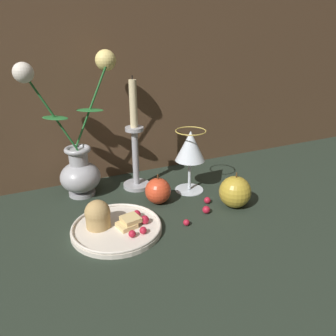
{
  "coord_description": "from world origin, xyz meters",
  "views": [
    {
      "loc": [
        -0.2,
        -0.64,
        0.4
      ],
      "look_at": [
        0.11,
        0.02,
        0.1
      ],
      "focal_mm": 35.0,
      "sensor_mm": 36.0,
      "label": 1
    }
  ],
  "objects_px": {
    "plate_with_pastries": "(112,224)",
    "candlestick": "(135,149)",
    "vase": "(79,156)",
    "apple_beside_vase": "(158,191)",
    "apple_near_glass": "(235,192)",
    "wine_glass": "(190,148)"
  },
  "relations": [
    {
      "from": "candlestick",
      "to": "apple_near_glass",
      "type": "bearing_deg",
      "value": -48.64
    },
    {
      "from": "apple_beside_vase",
      "to": "apple_near_glass",
      "type": "height_order",
      "value": "apple_near_glass"
    },
    {
      "from": "vase",
      "to": "wine_glass",
      "type": "relative_size",
      "value": 2.14
    },
    {
      "from": "plate_with_pastries",
      "to": "wine_glass",
      "type": "bearing_deg",
      "value": 23.12
    },
    {
      "from": "candlestick",
      "to": "plate_with_pastries",
      "type": "bearing_deg",
      "value": -123.5
    },
    {
      "from": "apple_near_glass",
      "to": "plate_with_pastries",
      "type": "bearing_deg",
      "value": 176.07
    },
    {
      "from": "wine_glass",
      "to": "apple_near_glass",
      "type": "xyz_separation_m",
      "value": [
        0.06,
        -0.13,
        -0.08
      ]
    },
    {
      "from": "wine_glass",
      "to": "apple_near_glass",
      "type": "bearing_deg",
      "value": -65.3
    },
    {
      "from": "plate_with_pastries",
      "to": "apple_near_glass",
      "type": "xyz_separation_m",
      "value": [
        0.31,
        -0.02,
        0.02
      ]
    },
    {
      "from": "plate_with_pastries",
      "to": "apple_beside_vase",
      "type": "xyz_separation_m",
      "value": [
        0.14,
        0.08,
        0.02
      ]
    },
    {
      "from": "apple_beside_vase",
      "to": "apple_near_glass",
      "type": "distance_m",
      "value": 0.19
    },
    {
      "from": "plate_with_pastries",
      "to": "candlestick",
      "type": "bearing_deg",
      "value": 56.5
    },
    {
      "from": "vase",
      "to": "plate_with_pastries",
      "type": "height_order",
      "value": "vase"
    },
    {
      "from": "vase",
      "to": "apple_beside_vase",
      "type": "xyz_separation_m",
      "value": [
        0.16,
        -0.13,
        -0.07
      ]
    },
    {
      "from": "plate_with_pastries",
      "to": "wine_glass",
      "type": "xyz_separation_m",
      "value": [
        0.25,
        0.11,
        0.1
      ]
    },
    {
      "from": "plate_with_pastries",
      "to": "apple_near_glass",
      "type": "relative_size",
      "value": 2.17
    },
    {
      "from": "vase",
      "to": "apple_near_glass",
      "type": "height_order",
      "value": "vase"
    },
    {
      "from": "wine_glass",
      "to": "vase",
      "type": "bearing_deg",
      "value": 159.51
    },
    {
      "from": "candlestick",
      "to": "apple_near_glass",
      "type": "height_order",
      "value": "candlestick"
    },
    {
      "from": "wine_glass",
      "to": "apple_near_glass",
      "type": "height_order",
      "value": "wine_glass"
    },
    {
      "from": "vase",
      "to": "apple_beside_vase",
      "type": "height_order",
      "value": "vase"
    },
    {
      "from": "candlestick",
      "to": "vase",
      "type": "bearing_deg",
      "value": 172.15
    }
  ]
}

